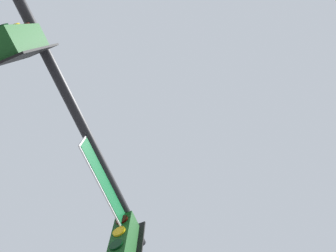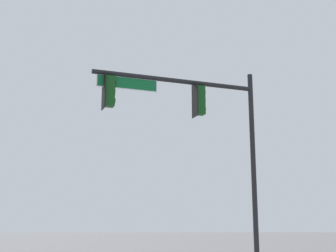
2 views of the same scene
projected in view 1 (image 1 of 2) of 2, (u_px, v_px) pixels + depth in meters
The scene contains 1 object.
signal_pole_near at pixel (10, 71), 3.89m from camera, with size 6.36×0.99×7.47m.
Camera 1 is at (-3.29, -10.42, 1.65)m, focal length 35.00 mm.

